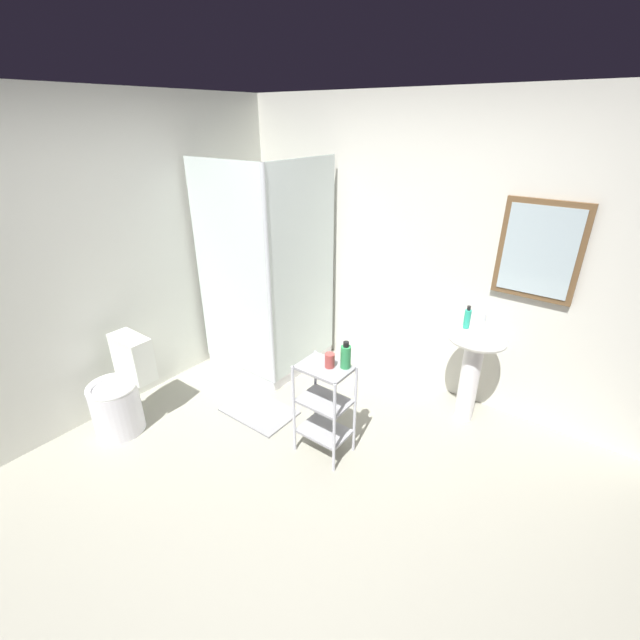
# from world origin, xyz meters

# --- Properties ---
(ground_plane) EXTENTS (4.20, 4.20, 0.02)m
(ground_plane) POSITION_xyz_m (0.00, 0.00, -0.01)
(ground_plane) COLOR #999787
(wall_back) EXTENTS (4.20, 0.14, 2.50)m
(wall_back) POSITION_xyz_m (0.01, 1.85, 1.25)
(wall_back) COLOR silver
(wall_back) RESTS_ON ground_plane
(wall_left) EXTENTS (0.10, 4.20, 2.50)m
(wall_left) POSITION_xyz_m (-1.85, 0.00, 1.25)
(wall_left) COLOR silver
(wall_left) RESTS_ON ground_plane
(shower_stall) EXTENTS (0.92, 0.92, 2.00)m
(shower_stall) POSITION_xyz_m (-1.20, 1.18, 0.46)
(shower_stall) COLOR white
(shower_stall) RESTS_ON ground_plane
(pedestal_sink) EXTENTS (0.46, 0.37, 0.81)m
(pedestal_sink) POSITION_xyz_m (0.67, 1.52, 0.58)
(pedestal_sink) COLOR white
(pedestal_sink) RESTS_ON ground_plane
(sink_faucet) EXTENTS (0.03, 0.03, 0.10)m
(sink_faucet) POSITION_xyz_m (0.67, 1.64, 0.86)
(sink_faucet) COLOR silver
(sink_faucet) RESTS_ON pedestal_sink
(toilet) EXTENTS (0.37, 0.49, 0.76)m
(toilet) POSITION_xyz_m (-1.48, -0.25, 0.31)
(toilet) COLOR white
(toilet) RESTS_ON ground_plane
(storage_cart) EXTENTS (0.38, 0.28, 0.74)m
(storage_cart) POSITION_xyz_m (-0.03, 0.49, 0.44)
(storage_cart) COLOR silver
(storage_cart) RESTS_ON ground_plane
(hand_soap_bottle) EXTENTS (0.05, 0.05, 0.18)m
(hand_soap_bottle) POSITION_xyz_m (0.58, 1.53, 0.89)
(hand_soap_bottle) COLOR #2DBC99
(hand_soap_bottle) RESTS_ON pedestal_sink
(body_wash_bottle_green) EXTENTS (0.07, 0.07, 0.20)m
(body_wash_bottle_green) POSITION_xyz_m (0.09, 0.58, 0.83)
(body_wash_bottle_green) COLOR #339A54
(body_wash_bottle_green) RESTS_ON storage_cart
(rinse_cup) EXTENTS (0.07, 0.07, 0.10)m
(rinse_cup) POSITION_xyz_m (0.00, 0.51, 0.79)
(rinse_cup) COLOR #B24742
(rinse_cup) RESTS_ON storage_cart
(bath_mat) EXTENTS (0.60, 0.40, 0.02)m
(bath_mat) POSITION_xyz_m (-0.75, 0.53, 0.01)
(bath_mat) COLOR gray
(bath_mat) RESTS_ON ground_plane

